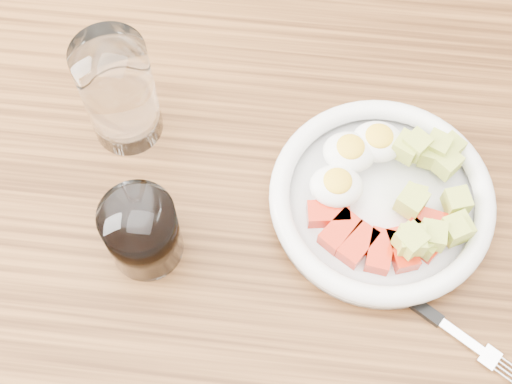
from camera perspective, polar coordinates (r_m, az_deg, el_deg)
ground at (r=1.49m, az=0.35°, el=-13.68°), size 4.00×4.00×0.00m
dining_table at (r=0.84m, az=0.60°, el=-4.47°), size 1.50×0.90×0.77m
bowl at (r=0.75m, az=10.09°, el=-0.41°), size 0.23×0.23×0.06m
fork at (r=0.73m, az=13.33°, el=-9.20°), size 0.16×0.11×0.01m
water_glass at (r=0.76m, az=-10.91°, el=7.82°), size 0.08×0.08×0.14m
coffee_glass at (r=0.71m, az=-9.10°, el=-3.21°), size 0.07×0.07×0.08m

